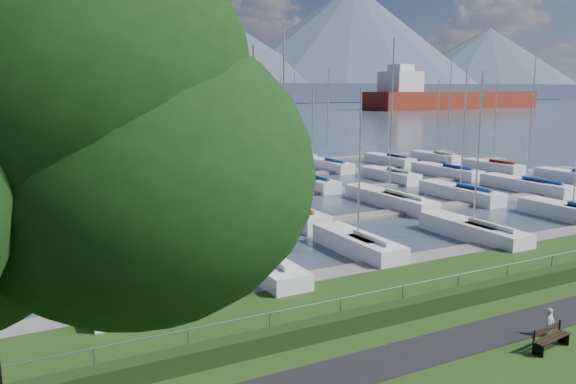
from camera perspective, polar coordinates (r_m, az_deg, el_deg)
path at (r=22.51m, az=18.50°, el=-13.79°), size 160.00×2.00×0.04m
water at (r=277.57m, az=-24.64°, el=7.62°), size 800.00×540.00×0.20m
hedge at (r=24.09m, az=14.04°, el=-11.04°), size 80.00×0.70×0.70m
fence at (r=24.07m, az=13.49°, el=-8.87°), size 80.00×0.04×0.04m
foothill at (r=347.34m, az=-25.39°, el=9.02°), size 900.00×80.00×12.00m
mountains at (r=423.89m, az=-25.27°, el=14.64°), size 1190.00×360.00×115.00m
docks at (r=46.52m, az=-8.00°, el=-1.11°), size 90.00×41.60×0.25m
bench_right at (r=22.38m, az=25.10°, el=-13.28°), size 1.84×0.64×0.85m
person at (r=23.41m, az=25.08°, el=-11.71°), size 0.51×0.41×1.22m
crane at (r=46.67m, az=-6.93°, el=5.84°), size 6.01×13.23×22.35m
cargo_ship_mid at (r=230.25m, az=-20.93°, el=8.46°), size 98.96×21.79×21.50m
cargo_ship_east at (r=269.82m, az=15.89°, el=8.96°), size 96.11×23.90×21.50m
sailboat_fleet at (r=48.23m, az=-10.91°, el=5.98°), size 75.65×49.51×13.77m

